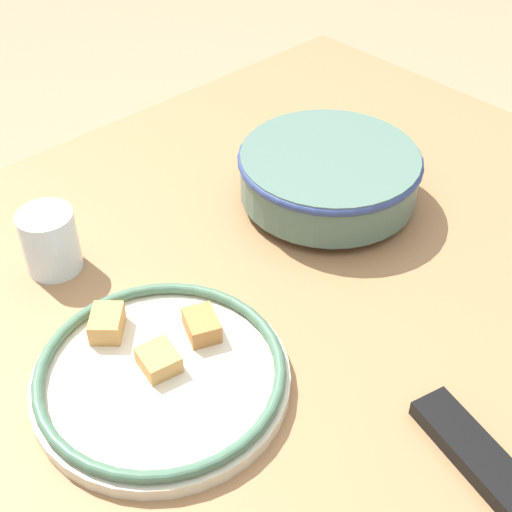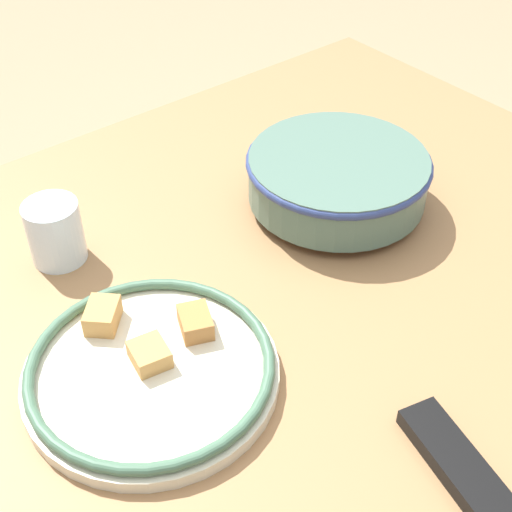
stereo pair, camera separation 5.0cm
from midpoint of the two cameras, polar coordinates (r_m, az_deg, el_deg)
dining_table at (r=1.02m, az=1.94°, el=-5.83°), size 1.25×1.08×0.74m
noodle_bowl at (r=1.09m, az=4.53°, el=6.53°), size 0.28×0.28×0.09m
food_plate at (r=0.85m, az=-9.34°, el=-9.33°), size 0.30×0.30×0.05m
tv_remote at (r=0.80m, az=16.30°, el=-15.97°), size 0.09×0.21×0.02m
drinking_glass at (r=1.01m, az=-17.53°, el=1.12°), size 0.08×0.08×0.09m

